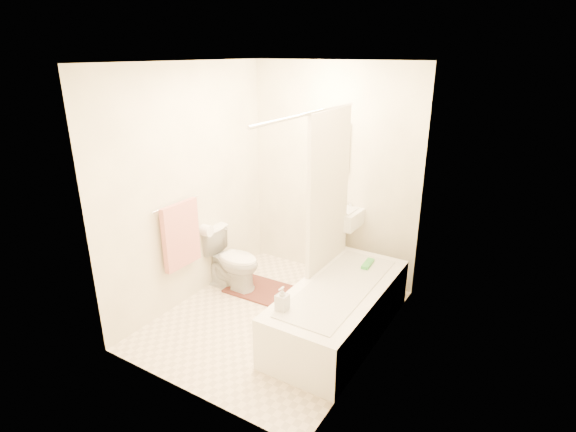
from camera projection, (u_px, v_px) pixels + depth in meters
The scene contains 17 objects.
floor at pixel (275, 318), 4.43m from camera, with size 2.40×2.40×0.00m, color beige.
ceiling at pixel (272, 62), 3.60m from camera, with size 2.40×2.40×0.00m, color white.
wall_back at pixel (333, 174), 4.98m from camera, with size 2.00×0.02×2.40m, color beige.
wall_left at pixel (190, 187), 4.51m from camera, with size 0.02×2.40×2.40m, color beige.
wall_right at pixel (380, 224), 3.53m from camera, with size 0.02×2.40×2.40m, color beige.
mirror at pixel (333, 147), 4.86m from camera, with size 0.40×0.03×0.55m, color white.
curtain_rod at pixel (310, 114), 3.67m from camera, with size 0.03×0.03×1.70m, color silver.
shower_curtain at pixel (329, 192), 4.26m from camera, with size 0.04×0.80×1.55m, color silver.
towel_bar at pixel (176, 204), 4.32m from camera, with size 0.02×0.02×0.60m, color silver.
towel at pixel (181, 235), 4.42m from camera, with size 0.06×0.45×0.66m, color #CC7266.
toilet_paper at pixel (207, 230), 4.74m from camera, with size 0.12×0.12×0.11m, color white.
toilet at pixel (232, 260), 4.92m from camera, with size 0.38×0.68×0.67m, color silver.
sink at pixel (338, 242), 5.04m from camera, with size 0.48×0.38×0.94m, color white, non-canonical shape.
bathtub at pixel (339, 310), 4.14m from camera, with size 0.74×1.69×0.48m, color white, non-canonical shape.
bath_mat at pixel (259, 289), 4.95m from camera, with size 0.66×0.49×0.02m, color #4C291A.
soap_bottle at pixel (282, 299), 3.66m from camera, with size 0.10×0.10×0.21m, color white.
scrub_brush at pixel (368, 264), 4.44m from camera, with size 0.07×0.22×0.04m, color green.
Camera 1 is at (2.10, -3.18, 2.48)m, focal length 28.00 mm.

